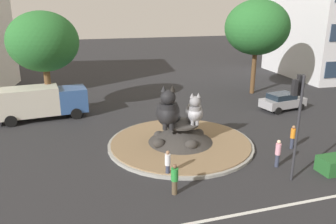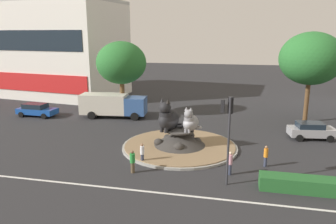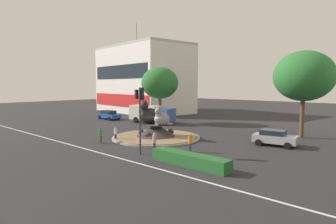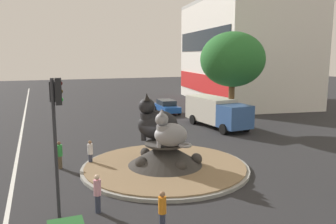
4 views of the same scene
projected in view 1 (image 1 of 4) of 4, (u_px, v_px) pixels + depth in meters
ground_plane at (180, 145)px, 22.43m from camera, size 160.00×160.00×0.00m
lane_centreline at (239, 214)px, 14.91m from camera, size 112.00×0.20×0.01m
roundabout_island at (181, 137)px, 22.27m from camera, size 9.74×9.74×1.57m
cat_statue_black at (168, 111)px, 21.16m from camera, size 2.37×2.88×2.78m
cat_statue_grey at (194, 111)px, 21.87m from camera, size 1.79×2.18×2.10m
traffic_light_mast at (298, 106)px, 16.72m from camera, size 0.75×0.50×5.71m
broadleaf_tree_behind_island at (257, 28)px, 33.78m from camera, size 6.53×6.53×9.68m
second_tree_near_tower at (43, 42)px, 26.96m from camera, size 5.72×5.72×8.64m
pedestrian_orange_shirt at (293, 136)px, 21.61m from camera, size 0.31×0.31×1.60m
pedestrian_green_shirt at (175, 179)px, 16.30m from camera, size 0.37×0.37×1.63m
pedestrian_white_shirt at (168, 163)px, 17.95m from camera, size 0.31×0.31×1.57m
pedestrian_pink_shirt at (278, 153)px, 19.10m from camera, size 0.31×0.31×1.68m
hatchback_near_shophouse at (282, 101)px, 29.81m from camera, size 4.26×2.48×1.55m
delivery_box_truck at (38, 101)px, 27.20m from camera, size 7.70×3.29×2.69m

